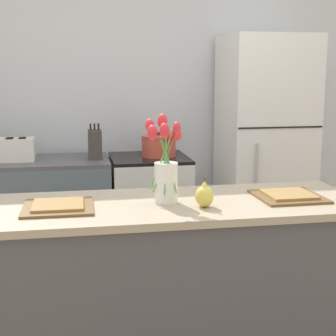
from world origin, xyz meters
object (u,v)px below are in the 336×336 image
(stove_range, at_px, (150,211))
(plate_setting_right, at_px, (288,196))
(toaster, at_px, (17,150))
(refrigerator, at_px, (264,150))
(pear_figurine, at_px, (204,195))
(cooking_pot, at_px, (159,146))
(flower_vase, at_px, (166,169))
(knife_block, at_px, (95,144))
(plate_setting_left, at_px, (58,206))

(stove_range, bearing_deg, plate_setting_right, -74.11)
(toaster, bearing_deg, refrigerator, 0.42)
(pear_figurine, height_order, cooking_pot, cooking_pot)
(refrigerator, distance_m, pear_figurine, 1.95)
(flower_vase, bearing_deg, refrigerator, 55.36)
(toaster, bearing_deg, flower_vase, -62.11)
(toaster, bearing_deg, knife_block, -1.40)
(pear_figurine, xyz_separation_m, cooking_pot, (0.07, 1.72, -0.01))
(plate_setting_right, xyz_separation_m, toaster, (-1.46, 1.60, 0.03))
(cooking_pot, bearing_deg, plate_setting_right, -76.73)
(pear_figurine, height_order, toaster, pear_figurine)
(stove_range, relative_size, plate_setting_right, 2.76)
(plate_setting_right, bearing_deg, pear_figurine, -168.09)
(pear_figurine, bearing_deg, cooking_pot, 87.57)
(refrigerator, bearing_deg, stove_range, -179.96)
(pear_figurine, bearing_deg, stove_range, 90.13)
(pear_figurine, relative_size, knife_block, 0.52)
(plate_setting_right, height_order, cooking_pot, cooking_pot)
(plate_setting_left, bearing_deg, pear_figurine, -8.24)
(flower_vase, relative_size, toaster, 1.51)
(stove_range, height_order, plate_setting_right, plate_setting_right)
(refrigerator, xyz_separation_m, cooking_pot, (-0.87, 0.01, 0.06))
(stove_range, relative_size, cooking_pot, 3.20)
(pear_figurine, bearing_deg, knife_block, 104.21)
(refrigerator, xyz_separation_m, plate_setting_left, (-1.61, -1.61, 0.03))
(stove_range, height_order, knife_block, knife_block)
(toaster, bearing_deg, stove_range, 0.77)
(refrigerator, xyz_separation_m, pear_figurine, (-0.95, -1.71, 0.07))
(flower_vase, relative_size, pear_figurine, 3.00)
(stove_range, relative_size, toaster, 3.17)
(plate_setting_right, bearing_deg, plate_setting_left, 180.00)
(cooking_pot, xyz_separation_m, knife_block, (-0.50, -0.03, 0.03))
(refrigerator, distance_m, plate_setting_right, 1.69)
(stove_range, relative_size, plate_setting_left, 2.76)
(plate_setting_right, relative_size, knife_block, 1.19)
(refrigerator, height_order, knife_block, refrigerator)
(stove_range, bearing_deg, refrigerator, 0.04)
(refrigerator, bearing_deg, flower_vase, -124.64)
(flower_vase, height_order, plate_setting_left, flower_vase)
(refrigerator, relative_size, toaster, 6.52)
(flower_vase, distance_m, pear_figurine, 0.22)
(knife_block, bearing_deg, plate_setting_left, -98.52)
(plate_setting_left, xyz_separation_m, plate_setting_right, (1.12, 0.00, 0.00))
(refrigerator, height_order, flower_vase, refrigerator)
(toaster, bearing_deg, plate_setting_left, -77.95)
(stove_range, distance_m, plate_setting_left, 1.81)
(flower_vase, height_order, knife_block, flower_vase)
(pear_figurine, distance_m, plate_setting_left, 0.67)
(plate_setting_right, relative_size, cooking_pot, 1.16)
(refrigerator, bearing_deg, cooking_pot, 179.58)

